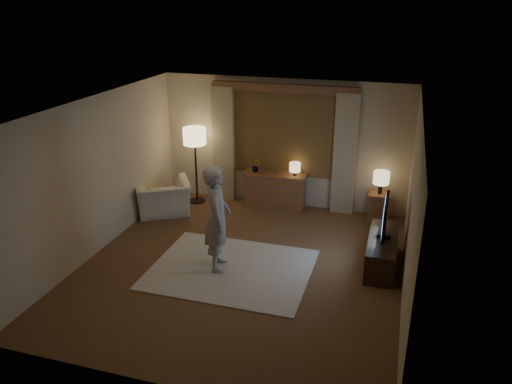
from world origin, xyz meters
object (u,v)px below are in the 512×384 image
at_px(sideboard, 275,191).
at_px(armchair, 163,198).
at_px(side_table, 379,207).
at_px(tv_stand, 382,252).
at_px(person, 217,218).

distance_m(sideboard, armchair, 2.25).
distance_m(side_table, tv_stand, 1.77).
xyz_separation_m(side_table, person, (-2.32, -2.59, 0.59)).
height_order(sideboard, tv_stand, sideboard).
height_order(side_table, tv_stand, side_table).
xyz_separation_m(tv_stand, person, (-2.49, -0.83, 0.62)).
distance_m(armchair, tv_stand, 4.39).
bearing_deg(sideboard, armchair, -155.51).
relative_size(side_table, tv_stand, 0.40).
distance_m(sideboard, tv_stand, 2.89).
height_order(side_table, person, person).
relative_size(side_table, person, 0.33).
relative_size(armchair, side_table, 1.84).
bearing_deg(sideboard, person, -95.17).
relative_size(sideboard, tv_stand, 0.86).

